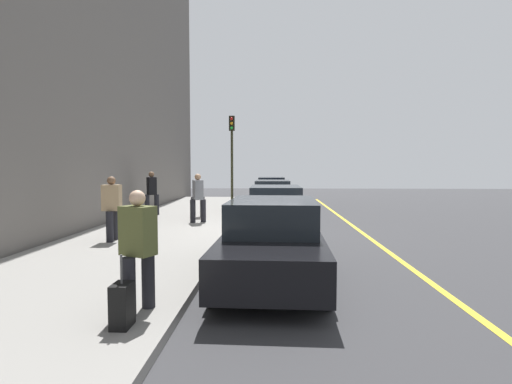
{
  "coord_description": "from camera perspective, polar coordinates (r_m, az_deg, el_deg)",
  "views": [
    {
      "loc": [
        13.01,
        0.28,
        2.12
      ],
      "look_at": [
        -1.16,
        -0.3,
        1.26
      ],
      "focal_mm": 28.38,
      "sensor_mm": 36.0,
      "label": 1
    }
  ],
  "objects": [
    {
      "name": "snow_bank_curb",
      "position": [
        15.92,
        -1.19,
        -3.79
      ],
      "size": [
        4.38,
        0.56,
        0.22
      ],
      "primitive_type": "cube",
      "color": "white",
      "rests_on": "ground"
    },
    {
      "name": "pedestrian_burgundy_coat",
      "position": [
        16.38,
        -8.21,
        -0.31
      ],
      "size": [
        0.53,
        0.53,
        1.69
      ],
      "color": "black",
      "rests_on": "sidewalk"
    },
    {
      "name": "parked_car_silver",
      "position": [
        13.18,
        2.76,
        -2.47
      ],
      "size": [
        4.68,
        1.93,
        1.51
      ],
      "color": "black",
      "rests_on": "ground"
    },
    {
      "name": "sidewalk",
      "position": [
        13.65,
        -12.93,
        -5.24
      ],
      "size": [
        28.0,
        4.6,
        0.15
      ],
      "primitive_type": "cube",
      "color": "gray",
      "rests_on": "ground"
    },
    {
      "name": "parked_car_navy",
      "position": [
        25.39,
        2.2,
        0.39
      ],
      "size": [
        4.63,
        1.9,
        1.51
      ],
      "color": "black",
      "rests_on": "ground"
    },
    {
      "name": "pedestrian_olive_coat",
      "position": [
        5.77,
        -16.28,
        -7.48
      ],
      "size": [
        0.51,
        0.53,
        1.67
      ],
      "color": "black",
      "rests_on": "sidewalk"
    },
    {
      "name": "parked_car_white",
      "position": [
        19.17,
        2.38,
        -0.61
      ],
      "size": [
        4.78,
        1.95,
        1.51
      ],
      "color": "black",
      "rests_on": "ground"
    },
    {
      "name": "pedestrian_black_coat",
      "position": [
        17.29,
        -14.48,
        0.02
      ],
      "size": [
        0.58,
        0.54,
        1.81
      ],
      "color": "black",
      "rests_on": "sidewalk"
    },
    {
      "name": "pedestrian_grey_coat",
      "position": [
        14.66,
        -8.19,
        -0.63
      ],
      "size": [
        0.55,
        0.54,
        1.75
      ],
      "color": "black",
      "rests_on": "sidewalk"
    },
    {
      "name": "rolling_suitcase",
      "position": [
        5.43,
        -18.36,
        -14.9
      ],
      "size": [
        0.34,
        0.22,
        0.91
      ],
      "color": "black",
      "rests_on": "sidewalk"
    },
    {
      "name": "traffic_light_pole",
      "position": [
        19.63,
        -3.42,
        6.46
      ],
      "size": [
        0.35,
        0.26,
        4.44
      ],
      "color": "#2D2D19",
      "rests_on": "sidewalk"
    },
    {
      "name": "parked_car_black",
      "position": [
        7.65,
        2.33,
        -6.81
      ],
      "size": [
        4.61,
        2.0,
        1.51
      ],
      "color": "black",
      "rests_on": "ground"
    },
    {
      "name": "ground_plane",
      "position": [
        13.18,
        1.12,
        -5.79
      ],
      "size": [
        56.0,
        56.0,
        0.0
      ],
      "primitive_type": "plane",
      "color": "#333335"
    },
    {
      "name": "lane_stripe_centre",
      "position": [
        13.5,
        14.9,
        -5.67
      ],
      "size": [
        28.0,
        0.14,
        0.01
      ],
      "primitive_type": "cube",
      "color": "gold",
      "rests_on": "ground"
    },
    {
      "name": "pedestrian_tan_coat",
      "position": [
        11.52,
        -19.65,
        -1.94
      ],
      "size": [
        0.57,
        0.48,
        1.74
      ],
      "color": "black",
      "rests_on": "sidewalk"
    }
  ]
}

